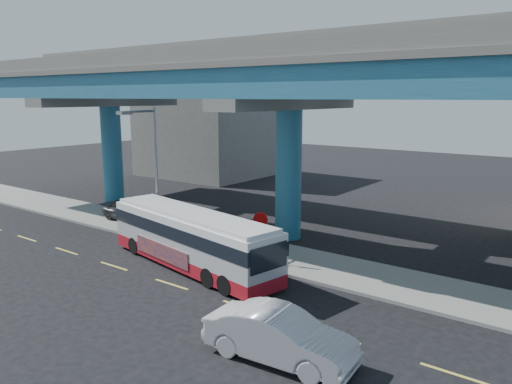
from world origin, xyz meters
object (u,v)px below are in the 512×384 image
Objects in this scene: transit_bus at (192,237)px; stop_sign at (261,226)px; street_lamp at (148,155)px; parked_car at (129,210)px; sedan at (280,336)px.

stop_sign is (2.42, 2.28, 0.44)m from transit_bus.
parked_car is at bearing 154.60° from street_lamp.
street_lamp is 2.95× the size of stop_sign.
sedan is at bearing -25.58° from street_lamp.
transit_bus reaches higher than stop_sign.
stop_sign is at bearing 53.91° from transit_bus.
stop_sign reaches higher than parked_car.
sedan is at bearing -18.75° from transit_bus.
transit_bus is 1.48× the size of street_lamp.
stop_sign is at bearing 35.06° from sedan.
parked_car is 6.61m from street_lamp.
street_lamp is at bearing 172.21° from transit_bus.
transit_bus is at bearing -138.83° from stop_sign.
transit_bus is 2.18× the size of sedan.
street_lamp reaches higher than stop_sign.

